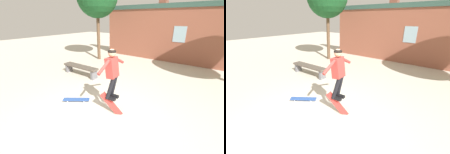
{
  "view_description": "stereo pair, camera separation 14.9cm",
  "coord_description": "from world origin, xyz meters",
  "views": [
    {
      "loc": [
        2.39,
        -2.4,
        2.63
      ],
      "look_at": [
        0.1,
        0.63,
        1.12
      ],
      "focal_mm": 24.0,
      "sensor_mm": 36.0,
      "label": 1
    },
    {
      "loc": [
        2.51,
        -2.31,
        2.63
      ],
      "look_at": [
        0.1,
        0.63,
        1.12
      ],
      "focal_mm": 24.0,
      "sensor_mm": 36.0,
      "label": 2
    }
  ],
  "objects": [
    {
      "name": "skateboard_resting",
      "position": [
        -1.22,
        0.39,
        0.07
      ],
      "size": [
        0.82,
        0.68,
        0.08
      ],
      "rotation": [
        0.0,
        0.0,
        3.78
      ],
      "color": "#2D519E",
      "rests_on": "ground_plane"
    },
    {
      "name": "skater",
      "position": [
        0.1,
        0.63,
        1.32
      ],
      "size": [
        0.33,
        1.26,
        1.43
      ],
      "rotation": [
        0.0,
        0.0,
        0.1
      ],
      "color": "#B23833"
    },
    {
      "name": "skateboard_flipping",
      "position": [
        0.12,
        0.58,
        0.29
      ],
      "size": [
        0.65,
        0.31,
        0.74
      ],
      "rotation": [
        0.0,
        0.0,
        0.31
      ],
      "color": "red"
    },
    {
      "name": "building_backdrop",
      "position": [
        -0.02,
        7.32,
        1.79
      ],
      "size": [
        10.58,
        0.52,
        4.63
      ],
      "color": "#93513D",
      "rests_on": "ground_plane"
    },
    {
      "name": "park_bench",
      "position": [
        -2.97,
        2.17,
        0.36
      ],
      "size": [
        1.99,
        0.44,
        0.48
      ],
      "rotation": [
        0.0,
        0.0,
        0.02
      ],
      "color": "brown",
      "rests_on": "ground_plane"
    },
    {
      "name": "ground_plane",
      "position": [
        0.0,
        0.0,
        0.0
      ],
      "size": [
        40.0,
        40.0,
        0.0
      ],
      "primitive_type": "plane",
      "color": "beige"
    }
  ]
}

